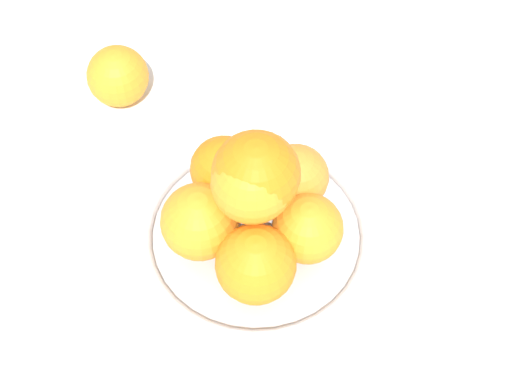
% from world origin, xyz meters
% --- Properties ---
extents(ground_plane, '(4.00, 4.00, 0.00)m').
position_xyz_m(ground_plane, '(0.00, 0.00, 0.00)').
color(ground_plane, white).
extents(fruit_bowl, '(0.23, 0.23, 0.03)m').
position_xyz_m(fruit_bowl, '(0.00, 0.00, 0.02)').
color(fruit_bowl, silver).
rests_on(fruit_bowl, ground_plane).
extents(orange_pile, '(0.17, 0.18, 0.14)m').
position_xyz_m(orange_pile, '(-0.00, -0.00, 0.09)').
color(orange_pile, orange).
rests_on(orange_pile, fruit_bowl).
extents(stray_orange, '(0.07, 0.07, 0.07)m').
position_xyz_m(stray_orange, '(-0.07, 0.23, 0.03)').
color(stray_orange, orange).
rests_on(stray_orange, ground_plane).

